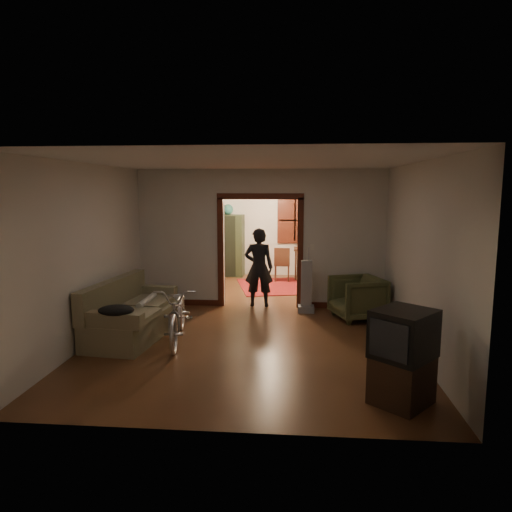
# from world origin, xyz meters

# --- Properties ---
(floor) EXTENTS (5.00, 8.50, 0.01)m
(floor) POSITION_xyz_m (0.00, 0.00, 0.00)
(floor) COLOR #3F2314
(floor) RESTS_ON ground
(ceiling) EXTENTS (5.00, 8.50, 0.01)m
(ceiling) POSITION_xyz_m (0.00, 0.00, 2.80)
(ceiling) COLOR white
(ceiling) RESTS_ON floor
(wall_back) EXTENTS (5.00, 0.02, 2.80)m
(wall_back) POSITION_xyz_m (0.00, 4.25, 1.40)
(wall_back) COLOR beige
(wall_back) RESTS_ON floor
(wall_left) EXTENTS (0.02, 8.50, 2.80)m
(wall_left) POSITION_xyz_m (-2.50, 0.00, 1.40)
(wall_left) COLOR beige
(wall_left) RESTS_ON floor
(wall_right) EXTENTS (0.02, 8.50, 2.80)m
(wall_right) POSITION_xyz_m (2.50, 0.00, 1.40)
(wall_right) COLOR beige
(wall_right) RESTS_ON floor
(partition_wall) EXTENTS (5.00, 0.14, 2.80)m
(partition_wall) POSITION_xyz_m (0.00, 0.75, 1.40)
(partition_wall) COLOR beige
(partition_wall) RESTS_ON floor
(door_casing) EXTENTS (1.74, 0.20, 2.32)m
(door_casing) POSITION_xyz_m (0.00, 0.75, 1.10)
(door_casing) COLOR #3F170E
(door_casing) RESTS_ON floor
(far_window) EXTENTS (0.98, 0.06, 1.28)m
(far_window) POSITION_xyz_m (0.70, 4.21, 1.55)
(far_window) COLOR black
(far_window) RESTS_ON wall_back
(chandelier) EXTENTS (0.24, 0.24, 0.24)m
(chandelier) POSITION_xyz_m (0.00, 2.50, 2.35)
(chandelier) COLOR #FFE0A5
(chandelier) RESTS_ON ceiling
(light_switch) EXTENTS (0.08, 0.01, 0.12)m
(light_switch) POSITION_xyz_m (1.05, 0.68, 1.25)
(light_switch) COLOR silver
(light_switch) RESTS_ON partition_wall
(sofa) EXTENTS (1.13, 2.12, 0.94)m
(sofa) POSITION_xyz_m (-1.90, -1.38, 0.47)
(sofa) COLOR brown
(sofa) RESTS_ON floor
(rolled_paper) EXTENTS (0.10, 0.82, 0.10)m
(rolled_paper) POSITION_xyz_m (-1.80, -1.08, 0.53)
(rolled_paper) COLOR beige
(rolled_paper) RESTS_ON sofa
(jacket) EXTENTS (0.52, 0.39, 0.15)m
(jacket) POSITION_xyz_m (-1.85, -2.29, 0.68)
(jacket) COLOR black
(jacket) RESTS_ON sofa
(bicycle) EXTENTS (0.88, 1.84, 0.93)m
(bicycle) POSITION_xyz_m (-1.13, -1.57, 0.46)
(bicycle) COLOR silver
(bicycle) RESTS_ON floor
(armchair) EXTENTS (1.10, 1.09, 0.80)m
(armchair) POSITION_xyz_m (1.87, -0.05, 0.40)
(armchair) COLOR #444A29
(armchair) RESTS_ON floor
(tv_stand) EXTENTS (0.81, 0.81, 0.54)m
(tv_stand) POSITION_xyz_m (1.92, -3.46, 0.27)
(tv_stand) COLOR black
(tv_stand) RESTS_ON floor
(crt_tv) EXTENTS (0.84, 0.84, 0.54)m
(crt_tv) POSITION_xyz_m (1.92, -3.46, 0.81)
(crt_tv) COLOR black
(crt_tv) RESTS_ON tv_stand
(vacuum) EXTENTS (0.38, 0.35, 1.03)m
(vacuum) POSITION_xyz_m (0.94, 0.34, 0.52)
(vacuum) COLOR gray
(vacuum) RESTS_ON floor
(person) EXTENTS (0.59, 0.39, 1.62)m
(person) POSITION_xyz_m (-0.03, 0.75, 0.81)
(person) COLOR black
(person) RESTS_ON floor
(oriental_rug) EXTENTS (1.99, 2.35, 0.02)m
(oriental_rug) POSITION_xyz_m (0.15, 2.66, 0.01)
(oriental_rug) COLOR maroon
(oriental_rug) RESTS_ON floor
(locker) EXTENTS (0.88, 0.52, 1.71)m
(locker) POSITION_xyz_m (-1.14, 4.02, 0.85)
(locker) COLOR #25301C
(locker) RESTS_ON floor
(globe) EXTENTS (0.29, 0.29, 0.29)m
(globe) POSITION_xyz_m (-1.14, 4.02, 1.94)
(globe) COLOR #1E5972
(globe) RESTS_ON locker
(desk) EXTENTS (1.20, 0.80, 0.82)m
(desk) POSITION_xyz_m (1.23, 3.75, 0.41)
(desk) COLOR #341B11
(desk) RESTS_ON floor
(desk_chair) EXTENTS (0.48, 0.48, 0.90)m
(desk_chair) POSITION_xyz_m (0.38, 3.36, 0.45)
(desk_chair) COLOR #341B11
(desk_chair) RESTS_ON floor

